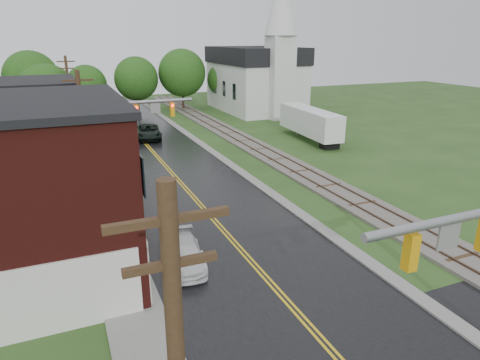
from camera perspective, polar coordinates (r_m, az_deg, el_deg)
main_road at (r=37.93m, az=-9.76°, el=1.68°), size 10.00×90.00×0.02m
curb_right at (r=43.97m, az=-4.45°, el=4.24°), size 0.80×70.00×0.12m
sidewalk_left at (r=32.37m, az=-18.36°, el=-1.98°), size 2.40×50.00×0.12m
yellow_house at (r=32.50m, az=-27.52°, el=2.84°), size 8.00×7.00×6.40m
darkred_building at (r=41.41m, az=-25.22°, el=4.75°), size 7.00×6.00×4.40m
church at (r=65.67m, az=2.48°, el=14.17°), size 10.40×18.40×20.00m
railroad at (r=45.56m, az=1.06°, el=4.93°), size 3.20×80.00×0.30m
traffic_signal_far at (r=33.29m, az=-14.85°, el=7.80°), size 7.34×0.43×7.20m
utility_pole_b at (r=28.15m, az=-19.96°, el=4.89°), size 1.80×0.28×9.00m
utility_pole_c at (r=49.84m, az=-21.70°, el=10.23°), size 1.80×0.28×9.00m
tree_left_e at (r=51.71m, az=-24.09°, el=10.29°), size 6.40×6.40×8.16m
suv_dark at (r=48.92m, az=-12.12°, el=6.28°), size 3.29×5.89×1.56m
pickup_white at (r=21.65m, az=-7.44°, el=-9.75°), size 2.31×4.51×1.25m
semi_trailer at (r=47.42m, az=9.34°, el=7.67°), size 2.97×10.69×3.44m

